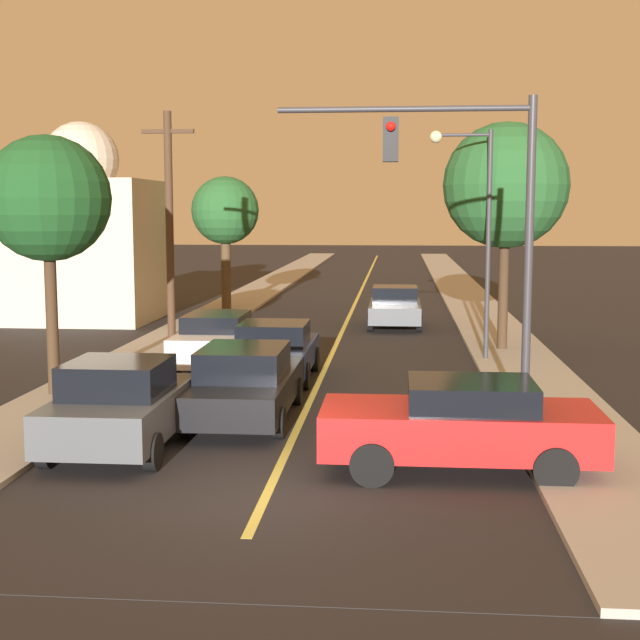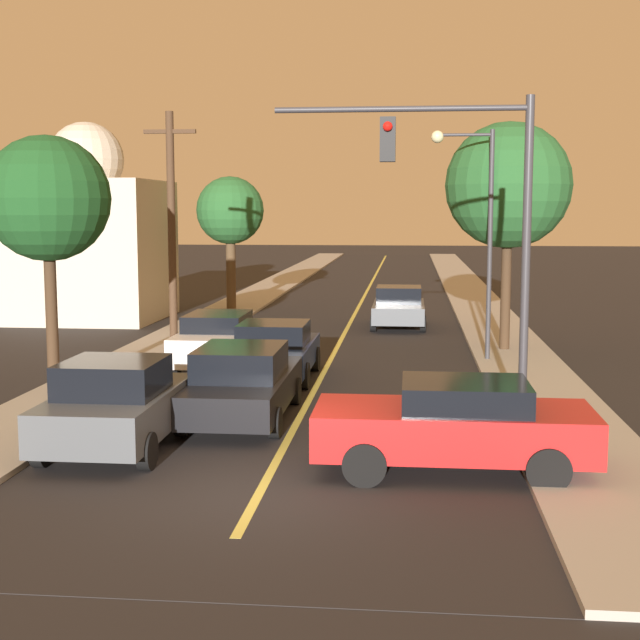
{
  "view_description": "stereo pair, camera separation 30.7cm",
  "coord_description": "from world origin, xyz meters",
  "px_view_note": "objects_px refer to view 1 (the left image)",
  "views": [
    {
      "loc": [
        2.03,
        -13.58,
        4.48
      ],
      "look_at": [
        0.0,
        9.59,
        1.6
      ],
      "focal_mm": 50.0,
      "sensor_mm": 36.0,
      "label": 1
    },
    {
      "loc": [
        2.33,
        -13.55,
        4.48
      ],
      "look_at": [
        0.0,
        9.59,
        1.6
      ],
      "focal_mm": 50.0,
      "sensor_mm": 36.0,
      "label": 2
    }
  ],
  "objects_px": {
    "car_crossing_right": "(462,424)",
    "car_outer_lane_front": "(120,405)",
    "streetlamp_right": "(474,212)",
    "tree_right_near": "(506,186)",
    "car_outer_lane_second": "(218,339)",
    "traffic_signal_mast": "(472,202)",
    "tree_left_far": "(225,212)",
    "car_far_oncoming": "(395,307)",
    "utility_pole_left": "(170,228)",
    "car_near_lane_second": "(275,350)",
    "tree_left_near": "(48,200)",
    "car_near_lane_front": "(245,383)",
    "domed_building_left": "(84,239)"
  },
  "relations": [
    {
      "from": "car_outer_lane_front",
      "to": "tree_left_far",
      "type": "xyz_separation_m",
      "value": [
        -2.46,
        23.0,
        3.54
      ]
    },
    {
      "from": "car_outer_lane_second",
      "to": "utility_pole_left",
      "type": "relative_size",
      "value": 0.67
    },
    {
      "from": "tree_right_near",
      "to": "car_far_oncoming",
      "type": "bearing_deg",
      "value": 120.81
    },
    {
      "from": "car_near_lane_second",
      "to": "car_outer_lane_front",
      "type": "height_order",
      "value": "car_outer_lane_front"
    },
    {
      "from": "car_crossing_right",
      "to": "car_near_lane_front",
      "type": "bearing_deg",
      "value": 51.53
    },
    {
      "from": "car_near_lane_second",
      "to": "tree_left_far",
      "type": "xyz_separation_m",
      "value": [
        -4.35,
        15.77,
        3.61
      ]
    },
    {
      "from": "traffic_signal_mast",
      "to": "tree_left_near",
      "type": "relative_size",
      "value": 1.09
    },
    {
      "from": "streetlamp_right",
      "to": "car_near_lane_front",
      "type": "bearing_deg",
      "value": -124.61
    },
    {
      "from": "car_crossing_right",
      "to": "car_outer_lane_front",
      "type": "bearing_deg",
      "value": 82.39
    },
    {
      "from": "car_far_oncoming",
      "to": "traffic_signal_mast",
      "type": "relative_size",
      "value": 0.61
    },
    {
      "from": "car_near_lane_front",
      "to": "traffic_signal_mast",
      "type": "xyz_separation_m",
      "value": [
        4.73,
        0.08,
        3.83
      ]
    },
    {
      "from": "car_near_lane_front",
      "to": "streetlamp_right",
      "type": "distance_m",
      "value": 10.21
    },
    {
      "from": "car_near_lane_front",
      "to": "car_near_lane_second",
      "type": "xyz_separation_m",
      "value": [
        0.0,
        4.61,
        -0.02
      ]
    },
    {
      "from": "tree_left_far",
      "to": "car_outer_lane_second",
      "type": "bearing_deg",
      "value": -79.99
    },
    {
      "from": "domed_building_left",
      "to": "car_outer_lane_front",
      "type": "bearing_deg",
      "value": -68.62
    },
    {
      "from": "traffic_signal_mast",
      "to": "domed_building_left",
      "type": "relative_size",
      "value": 0.83
    },
    {
      "from": "utility_pole_left",
      "to": "tree_right_near",
      "type": "height_order",
      "value": "utility_pole_left"
    },
    {
      "from": "car_far_oncoming",
      "to": "streetlamp_right",
      "type": "xyz_separation_m",
      "value": [
        2.28,
        -7.65,
        3.65
      ]
    },
    {
      "from": "tree_left_near",
      "to": "car_near_lane_front",
      "type": "bearing_deg",
      "value": -19.91
    },
    {
      "from": "car_far_oncoming",
      "to": "domed_building_left",
      "type": "bearing_deg",
      "value": -6.48
    },
    {
      "from": "streetlamp_right",
      "to": "domed_building_left",
      "type": "distance_m",
      "value": 17.56
    },
    {
      "from": "car_near_lane_second",
      "to": "car_outer_lane_front",
      "type": "relative_size",
      "value": 1.01
    },
    {
      "from": "streetlamp_right",
      "to": "tree_right_near",
      "type": "bearing_deg",
      "value": 59.72
    },
    {
      "from": "car_outer_lane_second",
      "to": "traffic_signal_mast",
      "type": "height_order",
      "value": "traffic_signal_mast"
    },
    {
      "from": "car_outer_lane_front",
      "to": "car_far_oncoming",
      "type": "height_order",
      "value": "car_outer_lane_front"
    },
    {
      "from": "car_near_lane_second",
      "to": "car_outer_lane_second",
      "type": "xyz_separation_m",
      "value": [
        -1.89,
        1.82,
        0.01
      ]
    },
    {
      "from": "car_outer_lane_front",
      "to": "domed_building_left",
      "type": "relative_size",
      "value": 0.51
    },
    {
      "from": "car_far_oncoming",
      "to": "tree_right_near",
      "type": "relative_size",
      "value": 0.57
    },
    {
      "from": "car_crossing_right",
      "to": "domed_building_left",
      "type": "xyz_separation_m",
      "value": [
        -13.9,
        20.4,
        2.44
      ]
    },
    {
      "from": "domed_building_left",
      "to": "car_near_lane_second",
      "type": "bearing_deg",
      "value": -52.23
    },
    {
      "from": "traffic_signal_mast",
      "to": "utility_pole_left",
      "type": "bearing_deg",
      "value": 136.1
    },
    {
      "from": "tree_left_near",
      "to": "tree_left_far",
      "type": "height_order",
      "value": "tree_left_near"
    },
    {
      "from": "car_outer_lane_front",
      "to": "tree_right_near",
      "type": "xyz_separation_m",
      "value": [
        8.44,
        12.41,
        4.35
      ]
    },
    {
      "from": "car_outer_lane_front",
      "to": "car_crossing_right",
      "type": "relative_size",
      "value": 0.87
    },
    {
      "from": "car_outer_lane_second",
      "to": "car_crossing_right",
      "type": "bearing_deg",
      "value": -57.73
    },
    {
      "from": "car_near_lane_front",
      "to": "car_outer_lane_second",
      "type": "xyz_separation_m",
      "value": [
        -1.89,
        6.43,
        -0.0
      ]
    },
    {
      "from": "tree_left_far",
      "to": "domed_building_left",
      "type": "relative_size",
      "value": 0.73
    },
    {
      "from": "car_outer_lane_front",
      "to": "streetlamp_right",
      "type": "relative_size",
      "value": 0.62
    },
    {
      "from": "streetlamp_right",
      "to": "tree_left_far",
      "type": "xyz_separation_m",
      "value": [
        -9.77,
        12.53,
        -0.03
      ]
    },
    {
      "from": "car_near_lane_front",
      "to": "car_far_oncoming",
      "type": "bearing_deg",
      "value": 78.55
    },
    {
      "from": "utility_pole_left",
      "to": "domed_building_left",
      "type": "height_order",
      "value": "domed_building_left"
    },
    {
      "from": "streetlamp_right",
      "to": "tree_right_near",
      "type": "relative_size",
      "value": 0.94
    },
    {
      "from": "utility_pole_left",
      "to": "tree_left_near",
      "type": "height_order",
      "value": "utility_pole_left"
    },
    {
      "from": "traffic_signal_mast",
      "to": "tree_right_near",
      "type": "xyz_separation_m",
      "value": [
        1.82,
        9.71,
        0.58
      ]
    },
    {
      "from": "tree_right_near",
      "to": "car_near_lane_second",
      "type": "bearing_deg",
      "value": -141.69
    },
    {
      "from": "car_far_oncoming",
      "to": "tree_left_near",
      "type": "bearing_deg",
      "value": 59.57
    },
    {
      "from": "car_near_lane_second",
      "to": "tree_right_near",
      "type": "height_order",
      "value": "tree_right_near"
    },
    {
      "from": "car_near_lane_second",
      "to": "car_outer_lane_front",
      "type": "xyz_separation_m",
      "value": [
        -1.89,
        -7.24,
        0.07
      ]
    },
    {
      "from": "car_near_lane_front",
      "to": "tree_left_far",
      "type": "distance_m",
      "value": 21.15
    },
    {
      "from": "traffic_signal_mast",
      "to": "tree_right_near",
      "type": "height_order",
      "value": "tree_right_near"
    }
  ]
}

